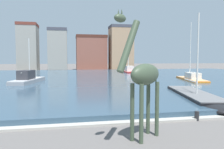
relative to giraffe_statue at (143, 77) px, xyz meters
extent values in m
cube|color=#334C60|center=(-0.18, 26.97, -2.35)|extent=(79.46, 49.02, 0.40)
cube|color=#ADA89E|center=(-0.18, 2.21, -2.49)|extent=(79.46, 0.50, 0.12)
cylinder|color=#3D4C38|center=(-0.21, -0.43, -1.39)|extent=(0.17, 0.17, 2.31)
cylinder|color=#3D4C38|center=(-0.47, -0.09, -1.39)|extent=(0.17, 0.17, 2.31)
cylinder|color=#3D4C38|center=(0.71, 0.27, -1.39)|extent=(0.17, 0.17, 2.31)
cylinder|color=#3D4C38|center=(0.45, 0.62, -1.39)|extent=(0.17, 0.17, 2.31)
ellipsoid|color=#3D4C38|center=(0.12, 0.09, 0.09)|extent=(1.83, 1.62, 0.88)
cylinder|color=#3D4C38|center=(-0.77, -0.59, 1.20)|extent=(1.11, 0.93, 1.97)
ellipsoid|color=#3D4C38|center=(-1.16, -0.88, 2.13)|extent=(0.61, 0.56, 0.29)
cone|color=#3D4C38|center=(-1.12, -0.94, 2.36)|extent=(0.06, 0.06, 0.17)
cone|color=#3D4C38|center=(-1.21, -0.83, 2.36)|extent=(0.06, 0.06, 0.17)
cylinder|color=#3D4C38|center=(0.79, 0.60, -0.27)|extent=(0.23, 0.19, 0.94)
cube|color=black|center=(6.79, 7.45, -2.26)|extent=(3.82, 8.73, 0.57)
ellipsoid|color=black|center=(5.97, 3.51, -2.26)|extent=(2.50, 3.29, 0.54)
cube|color=slate|center=(6.79, 7.45, -1.95)|extent=(3.74, 8.55, 0.06)
cylinder|color=silver|center=(6.66, 6.82, 1.10)|extent=(0.12, 0.12, 6.15)
cylinder|color=silver|center=(6.96, 8.28, -1.08)|extent=(0.68, 2.92, 0.08)
cube|color=red|center=(9.71, 37.78, -2.23)|extent=(2.33, 6.24, 0.64)
ellipsoid|color=red|center=(9.81, 40.72, -2.23)|extent=(1.99, 2.22, 0.61)
cube|color=#C7716E|center=(9.71, 37.78, -1.88)|extent=(2.28, 6.12, 0.06)
cube|color=silver|center=(9.70, 37.32, -1.30)|extent=(1.56, 2.21, 1.10)
cylinder|color=silver|center=(9.73, 38.25, 0.62)|extent=(0.12, 0.12, 5.05)
cylinder|color=silver|center=(9.69, 37.17, -1.01)|extent=(0.15, 2.16, 0.08)
cube|color=orange|center=(13.48, 19.11, -2.26)|extent=(3.51, 8.25, 0.57)
ellipsoid|color=orange|center=(14.25, 22.85, -2.26)|extent=(2.25, 3.10, 0.55)
cube|color=#E2A56E|center=(13.48, 19.11, -1.94)|extent=(3.44, 8.09, 0.06)
cube|color=silver|center=(13.35, 18.52, -1.51)|extent=(1.88, 3.02, 0.80)
cylinder|color=silver|center=(13.60, 19.70, 1.91)|extent=(0.12, 0.12, 7.75)
cylinder|color=silver|center=(13.31, 18.33, -1.07)|extent=(0.65, 2.77, 0.08)
cube|color=#939399|center=(-7.87, 19.81, -2.15)|extent=(3.36, 7.16, 0.80)
ellipsoid|color=#939399|center=(-7.17, 23.02, -2.15)|extent=(2.20, 2.73, 0.76)
cube|color=#B1B1B5|center=(-7.87, 19.81, -1.72)|extent=(3.29, 7.01, 0.06)
cube|color=#333338|center=(-7.99, 19.31, -1.16)|extent=(1.83, 2.65, 1.07)
cylinder|color=silver|center=(-7.76, 20.32, 0.75)|extent=(0.12, 0.12, 5.01)
cylinder|color=silver|center=(-8.02, 19.14, -0.85)|extent=(0.60, 2.38, 0.08)
cylinder|color=#232326|center=(3.71, 2.06, -2.30)|extent=(0.24, 0.24, 0.50)
cube|color=gray|center=(-14.17, 57.01, 3.60)|extent=(5.17, 6.60, 12.28)
cube|color=brown|center=(-14.17, 57.01, 10.14)|extent=(5.27, 6.73, 0.80)
cube|color=gray|center=(-6.01, 54.18, 2.84)|extent=(5.04, 5.23, 10.78)
cube|color=#42424C|center=(-6.01, 54.18, 8.63)|extent=(5.14, 5.33, 0.80)
cube|color=#8E5142|center=(3.52, 57.07, 2.14)|extent=(8.76, 5.53, 9.38)
cube|color=#51281E|center=(3.52, 57.07, 7.24)|extent=(8.93, 5.64, 0.80)
cube|color=tan|center=(12.03, 55.19, 3.55)|extent=(6.50, 5.63, 12.19)
cube|color=#42424C|center=(12.03, 55.19, 10.05)|extent=(6.63, 5.75, 0.80)
camera|label=1|loc=(-2.90, -8.41, 0.72)|focal=35.41mm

